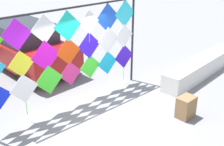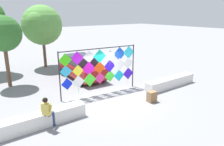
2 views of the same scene
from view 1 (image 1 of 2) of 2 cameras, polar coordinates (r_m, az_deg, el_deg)
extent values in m
plane|color=gray|center=(7.86, -1.22, -9.13)|extent=(120.00, 120.00, 0.00)
cube|color=silver|center=(10.79, 17.26, 1.13)|extent=(4.23, 0.64, 0.63)
cylinder|color=#232328|center=(9.56, 4.07, 6.40)|extent=(0.07, 0.07, 2.86)
cylinder|color=#232328|center=(7.69, -9.09, 12.51)|extent=(4.95, 0.54, 0.06)
cube|color=white|center=(7.62, -17.02, -2.94)|extent=(0.79, 0.09, 0.79)
cylinder|color=#3BE516|center=(7.90, -16.56, -6.69)|extent=(0.02, 0.02, 0.37)
cube|color=#3EDA2B|center=(7.90, -12.33, -1.35)|extent=(0.84, 0.09, 0.85)
cube|color=#CC2A79|center=(8.23, -8.20, -0.12)|extent=(0.72, 0.08, 0.73)
cube|color=#3DDF2F|center=(8.62, -4.36, 1.30)|extent=(0.75, 0.09, 0.75)
cube|color=#13AEDB|center=(9.01, -0.91, 2.07)|extent=(0.78, 0.09, 0.78)
cube|color=#3612D4|center=(9.44, 2.41, 3.30)|extent=(0.81, 0.09, 0.82)
cylinder|color=#BFE516|center=(9.68, 2.31, -0.11)|extent=(0.02, 0.02, 0.41)
cube|color=yellow|center=(7.39, -17.55, 1.71)|extent=(0.70, 0.08, 0.70)
cylinder|color=#161EE5|center=(7.58, -17.16, -1.56)|extent=(0.02, 0.02, 0.24)
cube|color=#CF11BF|center=(7.64, -13.00, 3.31)|extent=(0.85, 0.10, 0.85)
cylinder|color=#16E528|center=(7.86, -12.67, -0.49)|extent=(0.02, 0.02, 0.27)
cube|color=#D23C0B|center=(7.98, -8.61, 4.25)|extent=(0.78, 0.09, 0.78)
cube|color=#3216E3|center=(8.38, -4.55, 5.47)|extent=(0.80, 0.09, 0.80)
cube|color=white|center=(8.78, -0.75, 6.58)|extent=(0.83, 0.09, 0.83)
cylinder|color=red|center=(8.96, -0.77, 3.26)|extent=(0.02, 0.02, 0.26)
cube|color=white|center=(9.20, 2.37, 7.40)|extent=(0.77, 0.09, 0.77)
cylinder|color=#2716E5|center=(9.37, 2.27, 4.21)|extent=(0.02, 0.02, 0.32)
cube|color=#C51AF6|center=(7.17, -18.42, 7.25)|extent=(0.79, 0.09, 0.79)
cube|color=white|center=(7.46, -13.29, 8.46)|extent=(0.75, 0.09, 0.76)
cylinder|color=#16E582|center=(7.63, -12.92, 4.26)|extent=(0.02, 0.02, 0.41)
cube|color=#18D0B9|center=(7.78, -8.77, 9.17)|extent=(0.84, 0.10, 0.85)
cylinder|color=red|center=(7.97, -8.53, 4.74)|extent=(0.02, 0.02, 0.43)
cube|color=white|center=(8.18, -4.55, 10.05)|extent=(0.69, 0.08, 0.70)
cylinder|color=#A1E516|center=(8.32, -4.49, 6.90)|extent=(0.02, 0.02, 0.25)
cube|color=blue|center=(8.61, -0.85, 10.89)|extent=(0.88, 0.10, 0.88)
cylinder|color=gold|center=(8.76, -0.87, 7.29)|extent=(0.02, 0.02, 0.25)
cube|color=#2CD3F0|center=(9.06, 2.58, 11.70)|extent=(0.85, 0.10, 0.85)
cube|color=maroon|center=(11.31, -16.73, 4.32)|extent=(2.11, 4.56, 0.80)
cube|color=#282D38|center=(11.24, -17.56, 7.96)|extent=(1.80, 2.58, 0.64)
cylinder|color=black|center=(10.70, -8.00, 1.72)|extent=(0.26, 0.61, 0.60)
cylinder|color=black|center=(9.78, -16.96, -1.31)|extent=(0.26, 0.61, 0.60)
cylinder|color=black|center=(13.14, -16.15, 5.20)|extent=(0.26, 0.61, 0.60)
cube|color=olive|center=(8.06, 14.43, -6.56)|extent=(0.52, 0.40, 0.60)
camera|label=2|loc=(5.09, 157.18, -15.01)|focal=34.34mm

